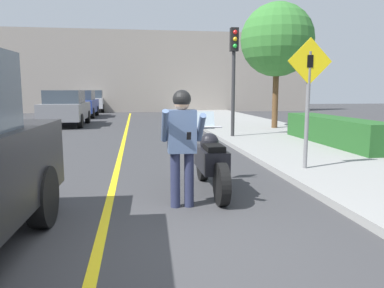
# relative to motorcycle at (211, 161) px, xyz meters

# --- Properties ---
(ground_plane) EXTENTS (80.00, 80.00, 0.00)m
(ground_plane) POSITION_rel_motorcycle_xyz_m (-1.05, -2.26, -0.51)
(ground_plane) COLOR #38383A
(sidewalk_curb) EXTENTS (4.40, 44.00, 0.12)m
(sidewalk_curb) POSITION_rel_motorcycle_xyz_m (3.75, 1.74, -0.45)
(sidewalk_curb) COLOR gray
(sidewalk_curb) RESTS_ON ground
(road_center_line) EXTENTS (0.12, 36.00, 0.01)m
(road_center_line) POSITION_rel_motorcycle_xyz_m (-1.65, 3.74, -0.50)
(road_center_line) COLOR yellow
(road_center_line) RESTS_ON ground
(building_backdrop) EXTENTS (28.00, 1.20, 6.18)m
(building_backdrop) POSITION_rel_motorcycle_xyz_m (-1.05, 23.74, 2.58)
(building_backdrop) COLOR gray
(building_backdrop) RESTS_ON ground
(motorcycle) EXTENTS (0.62, 2.24, 1.30)m
(motorcycle) POSITION_rel_motorcycle_xyz_m (0.00, 0.00, 0.00)
(motorcycle) COLOR black
(motorcycle) RESTS_ON ground
(person_biker) EXTENTS (0.59, 0.47, 1.69)m
(person_biker) POSITION_rel_motorcycle_xyz_m (-0.58, -0.80, 0.52)
(person_biker) COLOR #282D4C
(person_biker) RESTS_ON ground
(crossing_sign) EXTENTS (0.91, 0.08, 2.57)m
(crossing_sign) POSITION_rel_motorcycle_xyz_m (2.13, 0.96, 1.16)
(crossing_sign) COLOR slate
(crossing_sign) RESTS_ON sidewalk_curb
(traffic_light) EXTENTS (0.26, 0.30, 3.60)m
(traffic_light) POSITION_rel_motorcycle_xyz_m (2.04, 6.37, 2.13)
(traffic_light) COLOR #2D2D30
(traffic_light) RESTS_ON sidewalk_curb
(hedge_row) EXTENTS (0.90, 4.77, 0.77)m
(hedge_row) POSITION_rel_motorcycle_xyz_m (4.55, 4.18, 0.00)
(hedge_row) COLOR #235623
(hedge_row) RESTS_ON sidewalk_curb
(street_tree) EXTENTS (2.96, 2.96, 5.07)m
(street_tree) POSITION_rel_motorcycle_xyz_m (4.51, 8.92, 3.19)
(street_tree) COLOR brown
(street_tree) RESTS_ON sidewalk_curb
(parked_car_grey) EXTENTS (1.88, 4.20, 1.68)m
(parked_car_grey) POSITION_rel_motorcycle_xyz_m (-4.54, 12.52, 0.35)
(parked_car_grey) COLOR black
(parked_car_grey) RESTS_ON ground
(parked_car_blue) EXTENTS (1.88, 4.20, 1.68)m
(parked_car_blue) POSITION_rel_motorcycle_xyz_m (-4.65, 18.29, 0.35)
(parked_car_blue) COLOR black
(parked_car_blue) RESTS_ON ground
(parked_car_silver) EXTENTS (1.88, 4.20, 1.68)m
(parked_car_silver) POSITION_rel_motorcycle_xyz_m (-4.56, 24.32, 0.35)
(parked_car_silver) COLOR black
(parked_car_silver) RESTS_ON ground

